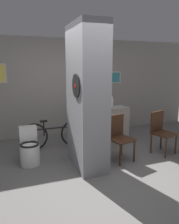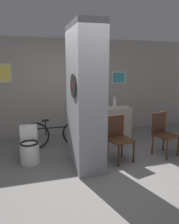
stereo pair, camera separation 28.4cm
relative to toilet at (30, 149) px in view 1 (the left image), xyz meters
The scene contains 9 objects.
ground_plane 1.49m from the toilet, 41.00° to the right, with size 14.00×14.00×0.00m, color slate.
wall_back 2.24m from the toilet, 56.64° to the left, with size 8.00×0.09×2.60m.
pillar_center 1.50m from the toilet, 23.61° to the right, with size 0.53×1.02×2.60m.
counter_shelf 1.90m from the toilet, 17.61° to the left, with size 1.22×0.44×0.89m.
toilet is the anchor object (origin of this frame).
chair_near_pillar 1.78m from the toilet, 13.98° to the right, with size 0.51×0.51×0.91m.
chair_by_doorway 2.79m from the toilet, ahead, with size 0.53×0.53×0.91m.
bicycle 0.90m from the toilet, 46.39° to the left, with size 1.57×0.42×0.68m.
bottle_tall 2.27m from the toilet, 17.07° to the left, with size 0.07×0.07×0.30m.
Camera 1 is at (-1.40, -3.19, 1.87)m, focal length 35.00 mm.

